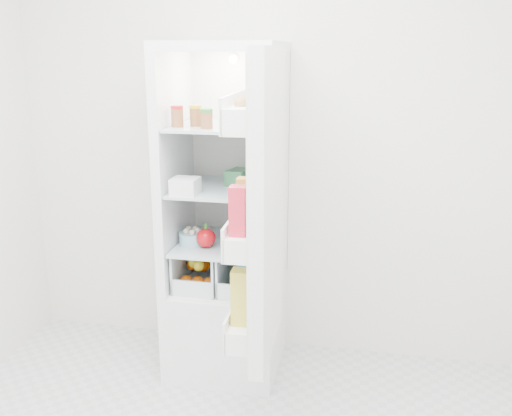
% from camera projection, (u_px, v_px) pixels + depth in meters
% --- Properties ---
extents(room_walls, '(3.02, 3.02, 2.61)m').
position_uv_depth(room_walls, '(186.00, 108.00, 1.72)').
color(room_walls, silver).
rests_on(room_walls, ground).
extents(refrigerator, '(0.60, 0.60, 1.80)m').
position_uv_depth(refrigerator, '(228.00, 253.00, 3.18)').
color(refrigerator, white).
rests_on(refrigerator, ground).
extents(shelf_low, '(0.49, 0.53, 0.01)m').
position_uv_depth(shelf_low, '(225.00, 243.00, 3.10)').
color(shelf_low, silver).
rests_on(shelf_low, refrigerator).
extents(shelf_mid, '(0.49, 0.53, 0.02)m').
position_uv_depth(shelf_mid, '(224.00, 188.00, 3.02)').
color(shelf_mid, silver).
rests_on(shelf_mid, refrigerator).
extents(shelf_top, '(0.49, 0.53, 0.02)m').
position_uv_depth(shelf_top, '(223.00, 126.00, 2.93)').
color(shelf_top, silver).
rests_on(shelf_top, refrigerator).
extents(crisper_left, '(0.23, 0.46, 0.22)m').
position_uv_depth(crisper_left, '(204.00, 264.00, 3.16)').
color(crisper_left, silver).
rests_on(crisper_left, refrigerator).
extents(crisper_right, '(0.23, 0.46, 0.22)m').
position_uv_depth(crisper_right, '(247.00, 267.00, 3.12)').
color(crisper_right, silver).
rests_on(crisper_right, refrigerator).
extents(condiment_jars, '(0.38, 0.16, 0.08)m').
position_uv_depth(condiment_jars, '(209.00, 119.00, 2.82)').
color(condiment_jars, '#B21919').
rests_on(condiment_jars, shelf_top).
extents(squeeze_bottle, '(0.06, 0.06, 0.19)m').
position_uv_depth(squeeze_bottle, '(269.00, 104.00, 2.99)').
color(squeeze_bottle, white).
rests_on(squeeze_bottle, shelf_top).
extents(tub_white, '(0.13, 0.13, 0.08)m').
position_uv_depth(tub_white, '(185.00, 186.00, 2.85)').
color(tub_white, white).
rests_on(tub_white, shelf_mid).
extents(tin_red, '(0.10, 0.10, 0.05)m').
position_uv_depth(tin_red, '(256.00, 189.00, 2.87)').
color(tin_red, '#B3241A').
rests_on(tin_red, shelf_mid).
extents(tub_green, '(0.14, 0.17, 0.08)m').
position_uv_depth(tub_green, '(239.00, 177.00, 3.06)').
color(tub_green, '#3A814E').
rests_on(tub_green, shelf_mid).
extents(red_cabbage, '(0.17, 0.17, 0.17)m').
position_uv_depth(red_cabbage, '(256.00, 224.00, 3.14)').
color(red_cabbage, '#581E50').
rests_on(red_cabbage, shelf_low).
extents(bell_pepper, '(0.10, 0.10, 0.10)m').
position_uv_depth(bell_pepper, '(206.00, 238.00, 3.01)').
color(bell_pepper, red).
rests_on(bell_pepper, shelf_low).
extents(mushroom_bowl, '(0.17, 0.17, 0.06)m').
position_uv_depth(mushroom_bowl, '(192.00, 238.00, 3.07)').
color(mushroom_bowl, '#8FC1D5').
rests_on(mushroom_bowl, shelf_low).
extents(salad_bag, '(0.12, 0.12, 0.12)m').
position_uv_depth(salad_bag, '(233.00, 246.00, 2.87)').
color(salad_bag, beige).
rests_on(salad_bag, shelf_low).
extents(citrus_pile, '(0.20, 0.24, 0.16)m').
position_uv_depth(citrus_pile, '(199.00, 271.00, 3.11)').
color(citrus_pile, '#E95D0C').
rests_on(citrus_pile, refrigerator).
extents(veg_pile, '(0.16, 0.30, 0.10)m').
position_uv_depth(veg_pile, '(248.00, 276.00, 3.13)').
color(veg_pile, '#1B531C').
rests_on(veg_pile, refrigerator).
extents(fridge_door, '(0.19, 0.60, 1.30)m').
position_uv_depth(fridge_door, '(261.00, 213.00, 2.41)').
color(fridge_door, white).
rests_on(fridge_door, refrigerator).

